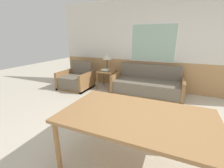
{
  "coord_description": "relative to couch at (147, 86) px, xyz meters",
  "views": [
    {
      "loc": [
        0.2,
        -2.09,
        1.61
      ],
      "look_at": [
        -1.15,
        1.06,
        0.53
      ],
      "focal_mm": 24.0,
      "sensor_mm": 36.0,
      "label": 1
    }
  ],
  "objects": [
    {
      "name": "side_table",
      "position": [
        -1.32,
        0.07,
        0.22
      ],
      "size": [
        0.52,
        0.52,
        0.57
      ],
      "color": "olive",
      "rests_on": "ground_plane"
    },
    {
      "name": "book_stack",
      "position": [
        -1.33,
        -0.01,
        0.36
      ],
      "size": [
        0.23,
        0.16,
        0.07
      ],
      "color": "#2D7F3D",
      "rests_on": "side_table"
    },
    {
      "name": "armchair",
      "position": [
        -2.24,
        -0.33,
        0.0
      ],
      "size": [
        0.96,
        0.84,
        0.85
      ],
      "rotation": [
        0.0,
        0.0,
        0.21
      ],
      "color": "olive",
      "rests_on": "ground_plane"
    },
    {
      "name": "dining_table",
      "position": [
        0.34,
        -2.63,
        0.43
      ],
      "size": [
        1.78,
        1.03,
        0.74
      ],
      "color": "#9E7042",
      "rests_on": "ground_plane"
    },
    {
      "name": "table_lamp",
      "position": [
        -1.34,
        0.16,
        0.74
      ],
      "size": [
        0.29,
        0.29,
        0.52
      ],
      "color": "black",
      "rests_on": "side_table"
    },
    {
      "name": "wall_back",
      "position": [
        0.47,
        0.54,
        1.1
      ],
      "size": [
        7.2,
        0.09,
        2.7
      ],
      "color": "tan",
      "rests_on": "ground_plane"
    },
    {
      "name": "couch",
      "position": [
        0.0,
        0.0,
        0.0
      ],
      "size": [
        1.97,
        0.83,
        0.83
      ],
      "color": "olive",
      "rests_on": "ground_plane"
    },
    {
      "name": "ground_plane",
      "position": [
        0.5,
        -2.09,
        -0.25
      ],
      "size": [
        16.0,
        16.0,
        0.0
      ],
      "primitive_type": "plane",
      "color": "beige"
    }
  ]
}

